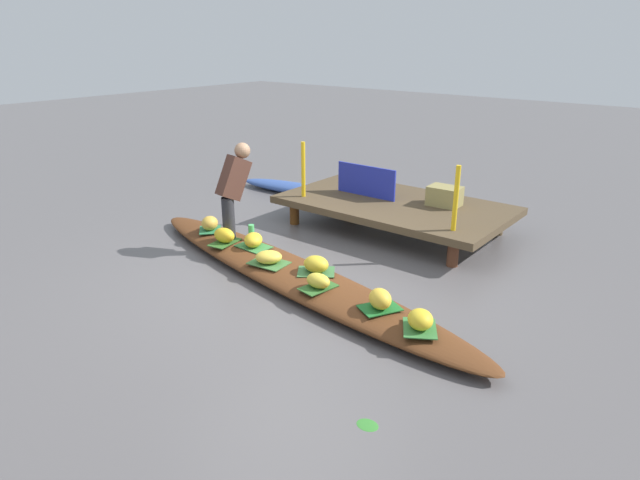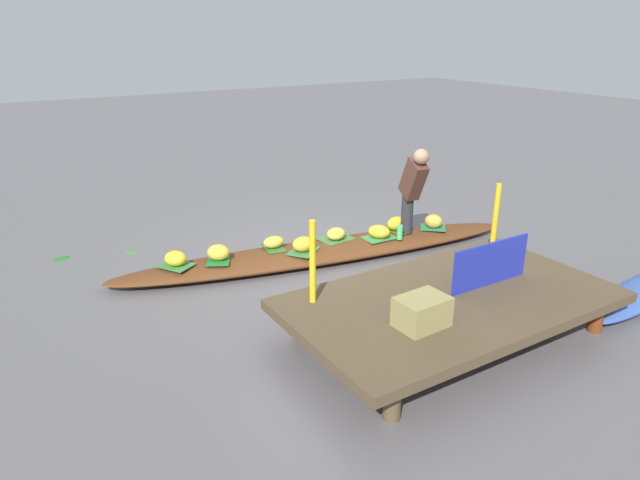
# 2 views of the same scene
# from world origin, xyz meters

# --- Properties ---
(canal_water) EXTENTS (40.00, 40.00, 0.00)m
(canal_water) POSITION_xyz_m (0.00, 0.00, 0.00)
(canal_water) COLOR #595557
(canal_water) RESTS_ON ground
(dock_platform) EXTENTS (3.20, 1.80, 0.41)m
(dock_platform) POSITION_xyz_m (-0.02, 2.30, 0.35)
(dock_platform) COLOR #4E3F2A
(dock_platform) RESTS_ON ground
(vendor_boat) EXTENTS (5.53, 1.67, 0.18)m
(vendor_boat) POSITION_xyz_m (0.00, 0.00, 0.09)
(vendor_boat) COLOR #562F17
(vendor_boat) RESTS_ON ground
(leaf_mat_0) EXTENTS (0.46, 0.36, 0.01)m
(leaf_mat_0) POSITION_xyz_m (-0.25, -0.08, 0.19)
(leaf_mat_0) COLOR #3D7036
(leaf_mat_0) RESTS_ON vendor_boat
(banana_bunch_0) EXTENTS (0.39, 0.38, 0.15)m
(banana_bunch_0) POSITION_xyz_m (-0.25, -0.08, 0.26)
(banana_bunch_0) COLOR gold
(banana_bunch_0) RESTS_ON vendor_boat
(leaf_mat_1) EXTENTS (0.43, 0.31, 0.01)m
(leaf_mat_1) POSITION_xyz_m (-0.76, 0.18, 0.19)
(leaf_mat_1) COLOR #397E3E
(leaf_mat_1) RESTS_ON vendor_boat
(banana_bunch_1) EXTENTS (0.36, 0.37, 0.18)m
(banana_bunch_1) POSITION_xyz_m (-0.76, 0.18, 0.28)
(banana_bunch_1) COLOR gold
(banana_bunch_1) RESTS_ON vendor_boat
(leaf_mat_2) EXTENTS (0.30, 0.44, 0.01)m
(leaf_mat_2) POSITION_xyz_m (-1.15, 0.06, 0.19)
(leaf_mat_2) COLOR #2F5F23
(leaf_mat_2) RESTS_ON vendor_boat
(banana_bunch_2) EXTENTS (0.31, 0.22, 0.19)m
(banana_bunch_2) POSITION_xyz_m (-1.15, 0.06, 0.28)
(banana_bunch_2) COLOR yellow
(banana_bunch_2) RESTS_ON vendor_boat
(leaf_mat_3) EXTENTS (0.51, 0.49, 0.01)m
(leaf_mat_3) POSITION_xyz_m (0.34, 0.06, 0.19)
(leaf_mat_3) COLOR #3A6E3A
(leaf_mat_3) RESTS_ON vendor_boat
(banana_bunch_3) EXTENTS (0.32, 0.27, 0.19)m
(banana_bunch_3) POSITION_xyz_m (0.34, 0.06, 0.28)
(banana_bunch_3) COLOR gold
(banana_bunch_3) RESTS_ON vendor_boat
(leaf_mat_4) EXTENTS (0.42, 0.46, 0.01)m
(leaf_mat_4) POSITION_xyz_m (1.36, -0.22, 0.19)
(leaf_mat_4) COLOR #1D6628
(leaf_mat_4) RESTS_ON vendor_boat
(banana_bunch_4) EXTENTS (0.34, 0.33, 0.20)m
(banana_bunch_4) POSITION_xyz_m (1.36, -0.22, 0.29)
(banana_bunch_4) COLOR gold
(banana_bunch_4) RESTS_ON vendor_boat
(leaf_mat_5) EXTENTS (0.30, 0.42, 0.01)m
(leaf_mat_5) POSITION_xyz_m (0.61, -0.23, 0.19)
(leaf_mat_5) COLOR #2E5F27
(leaf_mat_5) RESTS_ON vendor_boat
(banana_bunch_5) EXTENTS (0.28, 0.18, 0.15)m
(banana_bunch_5) POSITION_xyz_m (0.61, -0.23, 0.27)
(banana_bunch_5) COLOR gold
(banana_bunch_5) RESTS_ON vendor_boat
(leaf_mat_6) EXTENTS (0.44, 0.44, 0.01)m
(leaf_mat_6) POSITION_xyz_m (-1.66, 0.26, 0.19)
(leaf_mat_6) COLOR #2A7343
(leaf_mat_6) RESTS_ON vendor_boat
(banana_bunch_6) EXTENTS (0.31, 0.32, 0.19)m
(banana_bunch_6) POSITION_xyz_m (-1.66, 0.26, 0.28)
(banana_bunch_6) COLOR gold
(banana_bunch_6) RESTS_ON vendor_boat
(leaf_mat_7) EXTENTS (0.45, 0.47, 0.01)m
(leaf_mat_7) POSITION_xyz_m (1.86, -0.33, 0.19)
(leaf_mat_7) COLOR #357437
(leaf_mat_7) RESTS_ON vendor_boat
(banana_bunch_7) EXTENTS (0.35, 0.35, 0.18)m
(banana_bunch_7) POSITION_xyz_m (1.86, -0.33, 0.28)
(banana_bunch_7) COLOR gold
(banana_bunch_7) RESTS_ON vendor_boat
(vendor_person) EXTENTS (0.26, 0.50, 1.21)m
(vendor_person) POSITION_xyz_m (-1.19, 0.30, 0.88)
(vendor_person) COLOR #28282D
(vendor_person) RESTS_ON vendor_boat
(water_bottle) EXTENTS (0.08, 0.08, 0.20)m
(water_bottle) POSITION_xyz_m (-0.97, 0.36, 0.28)
(water_bottle) COLOR #49BC63
(water_bottle) RESTS_ON vendor_boat
(market_banner) EXTENTS (0.99, 0.03, 0.45)m
(market_banner) POSITION_xyz_m (-0.52, 2.30, 0.64)
(market_banner) COLOR #202B9F
(market_banner) RESTS_ON dock_platform
(railing_post_west) EXTENTS (0.06, 0.06, 0.81)m
(railing_post_west) POSITION_xyz_m (-1.22, 1.70, 0.82)
(railing_post_west) COLOR yellow
(railing_post_west) RESTS_ON dock_platform
(railing_post_east) EXTENTS (0.06, 0.06, 0.81)m
(railing_post_east) POSITION_xyz_m (1.18, 1.70, 0.82)
(railing_post_east) COLOR yellow
(railing_post_east) RESTS_ON dock_platform
(produce_crate) EXTENTS (0.46, 0.34, 0.27)m
(produce_crate) POSITION_xyz_m (0.61, 2.58, 0.55)
(produce_crate) COLOR olive
(produce_crate) RESTS_ON dock_platform
(drifting_plant_0) EXTENTS (0.18, 0.15, 0.01)m
(drifting_plant_0) POSITION_xyz_m (2.10, -1.52, 0.00)
(drifting_plant_0) COLOR #368130
(drifting_plant_0) RESTS_ON ground
(drifting_plant_1) EXTENTS (0.27, 0.23, 0.01)m
(drifting_plant_1) POSITION_xyz_m (2.94, -1.76, 0.00)
(drifting_plant_1) COLOR #216D1E
(drifting_plant_1) RESTS_ON ground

